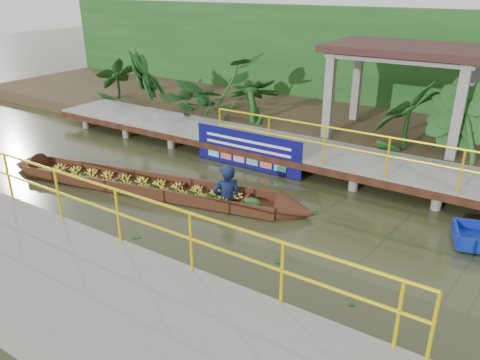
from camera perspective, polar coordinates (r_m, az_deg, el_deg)
The scene contains 9 objects.
ground at distance 11.34m, azimuth -5.68°, elevation -2.53°, with size 80.00×80.00×0.00m, color #2E3219.
land_strip at distance 17.36m, azimuth 9.87°, elevation 7.21°, with size 30.00×8.00×0.45m, color #372C1B.
far_dock at distance 13.78m, azimuth 3.16°, elevation 4.43°, with size 16.00×2.06×1.66m.
near_dock at distance 8.05m, azimuth -19.07°, elevation -13.07°, with size 18.00×2.40×1.73m.
pavilion at distance 14.79m, azimuth 19.61°, elevation 13.80°, with size 4.40×3.00×3.00m.
foliage_backdrop at distance 19.27m, azimuth 13.32°, elevation 13.91°, with size 30.00×0.80×4.00m, color #164516.
vendor_boat at distance 11.68m, azimuth -9.29°, elevation -0.26°, with size 8.61×2.57×2.24m.
blue_banner at distance 13.01m, azimuth 0.90°, elevation 3.67°, with size 3.36×0.04×1.05m.
tropical_plants at distance 15.94m, azimuth 1.05°, elevation 10.80°, with size 14.66×1.66×2.08m.
Camera 1 is at (6.46, -7.93, 4.88)m, focal length 35.00 mm.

